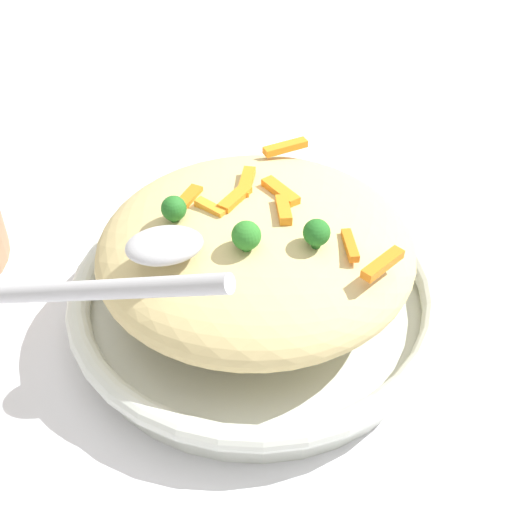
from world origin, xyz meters
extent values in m
plane|color=silver|center=(0.00, 0.00, 0.00)|extent=(2.40, 2.40, 0.00)
cylinder|color=silver|center=(0.00, 0.00, 0.01)|extent=(0.29, 0.29, 0.02)
torus|color=silver|center=(0.00, 0.00, 0.03)|extent=(0.32, 0.32, 0.02)
torus|color=black|center=(0.00, 0.00, 0.04)|extent=(0.31, 0.31, 0.00)
ellipsoid|color=#D1BA7A|center=(0.00, 0.00, 0.08)|extent=(0.26, 0.25, 0.08)
cube|color=orange|center=(-0.03, 0.01, 0.12)|extent=(0.02, 0.03, 0.01)
cube|color=orange|center=(0.02, 0.01, 0.12)|extent=(0.02, 0.04, 0.01)
cube|color=orange|center=(0.02, -0.01, 0.12)|extent=(0.01, 0.03, 0.01)
cube|color=orange|center=(-0.01, 0.01, 0.12)|extent=(0.03, 0.03, 0.01)
cube|color=orange|center=(0.06, -0.05, 0.12)|extent=(0.01, 0.03, 0.01)
cube|color=orange|center=(0.07, -0.08, 0.12)|extent=(0.04, 0.03, 0.01)
cube|color=orange|center=(0.00, 0.03, 0.12)|extent=(0.02, 0.04, 0.01)
cube|color=orange|center=(0.05, 0.09, 0.12)|extent=(0.04, 0.02, 0.01)
cube|color=orange|center=(-0.05, 0.03, 0.12)|extent=(0.02, 0.03, 0.01)
cylinder|color=#205B1C|center=(-0.06, 0.01, 0.12)|extent=(0.01, 0.01, 0.01)
sphere|color=#236B23|center=(-0.06, 0.01, 0.13)|extent=(0.02, 0.02, 0.02)
cylinder|color=#296820|center=(-0.02, -0.04, 0.12)|extent=(0.01, 0.01, 0.01)
sphere|color=#2D7A28|center=(-0.02, -0.04, 0.13)|extent=(0.02, 0.02, 0.02)
cylinder|color=#205B1C|center=(0.03, -0.05, 0.12)|extent=(0.01, 0.01, 0.01)
sphere|color=#236B23|center=(0.03, -0.05, 0.13)|extent=(0.02, 0.02, 0.02)
ellipsoid|color=#B7B7BC|center=(-0.08, -0.04, 0.13)|extent=(0.06, 0.04, 0.02)
cylinder|color=#B7B7BC|center=(-0.12, -0.11, 0.16)|extent=(0.16, 0.11, 0.08)
camera|label=1|loc=(-0.10, -0.43, 0.45)|focal=49.70mm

